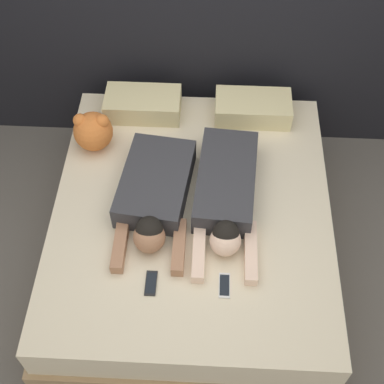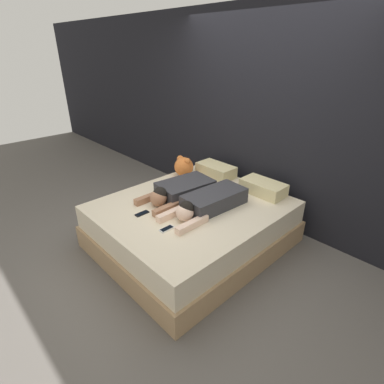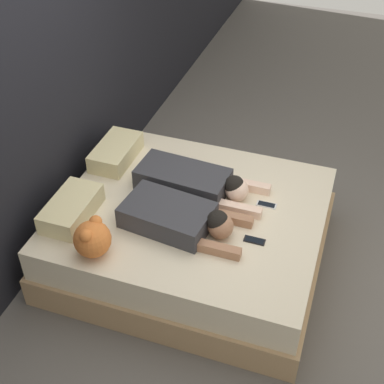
% 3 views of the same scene
% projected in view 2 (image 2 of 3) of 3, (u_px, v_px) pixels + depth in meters
% --- Properties ---
extents(ground_plane, '(12.00, 12.00, 0.00)m').
position_uv_depth(ground_plane, '(192.00, 243.00, 3.59)').
color(ground_plane, '#5B5651').
extents(wall_back, '(12.00, 0.06, 2.60)m').
position_uv_depth(wall_back, '(260.00, 119.00, 3.73)').
color(wall_back, black).
rests_on(wall_back, ground_plane).
extents(bed, '(1.76, 2.02, 0.53)m').
position_uv_depth(bed, '(192.00, 224.00, 3.48)').
color(bed, tan).
rests_on(bed, ground_plane).
extents(pillow_head_left, '(0.52, 0.29, 0.15)m').
position_uv_depth(pillow_head_left, '(216.00, 170.00, 4.07)').
color(pillow_head_left, beige).
rests_on(pillow_head_left, bed).
extents(pillow_head_right, '(0.52, 0.29, 0.15)m').
position_uv_depth(pillow_head_right, '(263.00, 187.00, 3.57)').
color(pillow_head_right, beige).
rests_on(pillow_head_right, bed).
extents(person_left, '(0.47, 0.93, 0.21)m').
position_uv_depth(person_left, '(179.00, 190.00, 3.48)').
color(person_left, '#333338').
rests_on(person_left, bed).
extents(person_right, '(0.40, 1.04, 0.21)m').
position_uv_depth(person_right, '(208.00, 202.00, 3.21)').
color(person_right, '#333338').
rests_on(person_right, bed).
extents(cell_phone_left, '(0.06, 0.15, 0.01)m').
position_uv_depth(cell_phone_left, '(142.00, 213.00, 3.16)').
color(cell_phone_left, black).
rests_on(cell_phone_left, bed).
extents(cell_phone_right, '(0.06, 0.15, 0.01)m').
position_uv_depth(cell_phone_right, '(167.00, 229.00, 2.89)').
color(cell_phone_right, silver).
rests_on(cell_phone_right, bed).
extents(plush_toy, '(0.26, 0.26, 0.27)m').
position_uv_depth(plush_toy, '(184.00, 166.00, 4.03)').
color(plush_toy, orange).
rests_on(plush_toy, bed).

